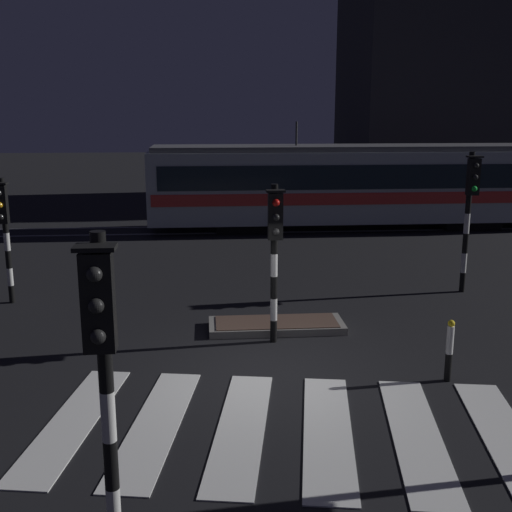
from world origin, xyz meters
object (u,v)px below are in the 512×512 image
Objects in this scene: traffic_light_kerb_mid_left at (103,364)px; tram at (357,184)px; traffic_light_median_centre at (275,241)px; traffic_light_corner_far_left at (4,222)px; bollard_island_edge at (449,350)px; traffic_light_corner_far_right at (470,201)px.

tram is at bearing 69.78° from traffic_light_kerb_mid_left.
traffic_light_median_centre is 1.05× the size of traffic_light_corner_far_left.
traffic_light_median_centre is 6.84m from traffic_light_corner_far_left.
traffic_light_median_centre is 0.20× the size of tram.
bollard_island_edge is at bearing -30.22° from traffic_light_corner_far_left.
traffic_light_corner_far_left reaches higher than bollard_island_edge.
traffic_light_median_centre reaches higher than traffic_light_corner_far_left.
traffic_light_kerb_mid_left is 19.95m from tram.
tram is at bearing 69.42° from traffic_light_median_centre.
bollard_island_edge is (-2.44, -5.21, -1.81)m from traffic_light_corner_far_right.
traffic_light_kerb_mid_left is (-2.28, -6.44, 0.23)m from traffic_light_median_centre.
traffic_light_corner_far_right is 0.22× the size of tram.
traffic_light_corner_far_left is 0.85× the size of traffic_light_corner_far_right.
traffic_light_corner_far_left is 14.06m from tram.
traffic_light_kerb_mid_left is at bearing -110.22° from tram.
tram is 14.47m from bollard_island_edge.
traffic_light_median_centre is at bearing 144.09° from bollard_island_edge.
traffic_light_corner_far_left is at bearing 149.78° from bollard_island_edge.
tram reaches higher than traffic_light_corner_far_left.
traffic_light_corner_far_right is 6.03m from bollard_island_edge.
traffic_light_kerb_mid_left is 0.99× the size of traffic_light_corner_far_right.
tram reaches higher than bollard_island_edge.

